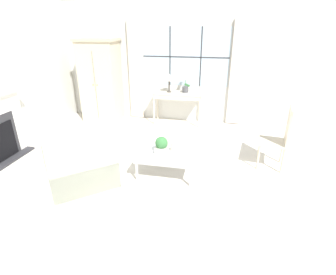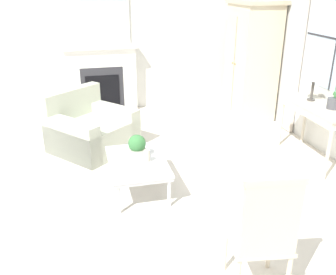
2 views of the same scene
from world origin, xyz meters
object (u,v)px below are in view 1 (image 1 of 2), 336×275
at_px(console_table, 178,96).
at_px(table_lamp, 169,78).
at_px(armchair_upholstered, 77,165).
at_px(coffee_table, 167,156).
at_px(potted_plant_small, 162,145).
at_px(potted_orchid, 185,85).
at_px(side_chair_wooden, 281,135).
at_px(pillar_candle, 173,147).
at_px(armoire, 101,81).

relative_size(console_table, table_lamp, 2.67).
bearing_deg(console_table, armchair_upholstered, -110.50).
xyz_separation_m(coffee_table, potted_plant_small, (-0.09, 0.02, 0.17)).
bearing_deg(potted_orchid, table_lamp, -171.56).
xyz_separation_m(side_chair_wooden, potted_plant_small, (-1.88, -0.61, -0.08)).
distance_m(potted_plant_small, pillar_candle, 0.19).
xyz_separation_m(armchair_upholstered, side_chair_wooden, (3.12, 1.08, 0.32)).
bearing_deg(side_chair_wooden, coffee_table, -160.70).
height_order(console_table, table_lamp, table_lamp).
xyz_separation_m(armoire, coffee_table, (2.16, -2.37, -0.65)).
bearing_deg(table_lamp, coffee_table, -79.60).
height_order(table_lamp, side_chair_wooden, table_lamp).
bearing_deg(potted_orchid, side_chair_wooden, -45.19).
height_order(potted_orchid, potted_plant_small, potted_orchid).
height_order(potted_orchid, armchair_upholstered, potted_orchid).
relative_size(side_chair_wooden, potted_plant_small, 4.00).
relative_size(armoire, potted_plant_small, 7.35).
xyz_separation_m(armoire, console_table, (1.92, 0.07, -0.31)).
bearing_deg(table_lamp, potted_plant_small, -81.53).
height_order(side_chair_wooden, pillar_candle, side_chair_wooden).
bearing_deg(side_chair_wooden, armchair_upholstered, -160.91).
relative_size(armoire, coffee_table, 2.09).
distance_m(side_chair_wooden, potted_plant_small, 1.98).
xyz_separation_m(console_table, potted_plant_small, (0.15, -2.43, -0.17)).
xyz_separation_m(console_table, side_chair_wooden, (2.04, -1.82, -0.09)).
relative_size(armchair_upholstered, potted_plant_small, 5.12).
bearing_deg(table_lamp, armoire, -177.53).
distance_m(console_table, potted_orchid, 0.33).
bearing_deg(pillar_candle, coffee_table, -127.50).
distance_m(armoire, potted_plant_small, 3.17).
relative_size(armchair_upholstered, side_chair_wooden, 1.28).
bearing_deg(armoire, potted_orchid, 3.56).
distance_m(potted_orchid, side_chair_wooden, 2.67).
bearing_deg(pillar_candle, side_chair_wooden, 17.11).
distance_m(coffee_table, potted_plant_small, 0.20).
relative_size(table_lamp, side_chair_wooden, 0.41).
distance_m(armoire, table_lamp, 1.72).
xyz_separation_m(potted_orchid, side_chair_wooden, (1.86, -1.88, -0.37)).
bearing_deg(potted_orchid, potted_plant_small, -90.46).
bearing_deg(side_chair_wooden, potted_orchid, 134.81).
distance_m(potted_orchid, pillar_candle, 2.46).
height_order(potted_orchid, coffee_table, potted_orchid).
relative_size(potted_orchid, pillar_candle, 3.17).
distance_m(armoire, console_table, 1.95).
height_order(potted_plant_small, pillar_candle, potted_plant_small).
bearing_deg(coffee_table, pillar_candle, 52.50).
height_order(console_table, armchair_upholstered, armchair_upholstered).
relative_size(potted_plant_small, pillar_candle, 1.71).
height_order(potted_orchid, pillar_candle, potted_orchid).
distance_m(console_table, coffee_table, 2.48).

